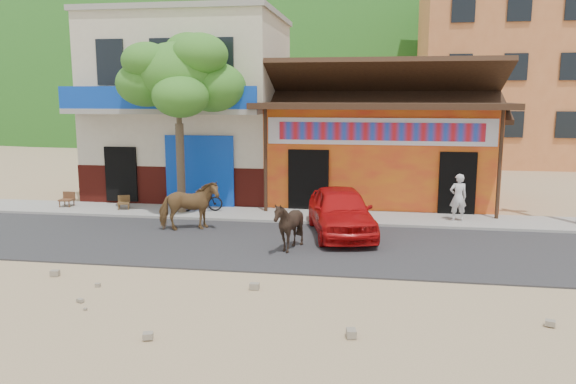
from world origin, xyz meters
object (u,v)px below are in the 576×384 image
Objects in this scene: cow_dark at (289,226)px; cafe_chair_right at (123,197)px; tree at (179,124)px; pedestrian at (458,197)px; cow_tan at (189,206)px; red_car at (341,211)px; cafe_chair_left at (66,193)px; scooter at (201,200)px.

cow_dark is 7.64m from cafe_chair_right.
tree is at bearing -163.85° from cow_dark.
tree is at bearing -8.49° from pedestrian.
pedestrian reaches higher than cow_tan.
cow_tan is 0.43× the size of red_car.
pedestrian is 11.27m from cafe_chair_right.
pedestrian is 1.58× the size of cafe_chair_left.
tree is at bearing 1.92° from cow_tan.
cafe_chair_right is (-3.17, 2.27, -0.23)m from cow_tan.
cow_tan is 3.90m from cafe_chair_right.
cow_dark reaches higher than cafe_chair_right.
scooter is at bearing -2.73° from cafe_chair_left.
scooter is at bearing -13.37° from cow_tan.
pedestrian is at bearing -2.77° from cafe_chair_left.
cow_dark is at bearing -53.03° from cafe_chair_right.
red_car is at bearing -127.78° from scooter.
pedestrian is at bearing -105.07° from scooter.
tree reaches higher than scooter.
cafe_chair_left is (-9.93, 2.21, -0.14)m from red_car.
pedestrian is at bearing -97.66° from cow_tan.
tree is 1.47× the size of red_car.
scooter is 1.00× the size of pedestrian.
cow_dark is at bearing 30.94° from pedestrian.
pedestrian is at bearing 16.78° from red_car.
cow_dark is at bearing -27.71° from cafe_chair_left.
red_car is (1.22, 1.98, 0.03)m from cow_dark.
cow_dark is (3.31, -1.78, -0.07)m from cow_tan.
cow_dark is 6.25m from pedestrian.
cafe_chair_right reaches higher than scooter.
cafe_chair_right is at bearing 77.24° from scooter.
scooter is 8.51m from pedestrian.
scooter is 1.73× the size of cafe_chair_right.
cafe_chair_right is (2.23, -0.14, -0.04)m from cafe_chair_left.
cow_tan is 2.02× the size of cafe_chair_right.
cafe_chair_right is (-7.70, 2.07, -0.18)m from red_car.
pedestrian is at bearing -21.19° from cafe_chair_right.
pedestrian reaches higher than cow_dark.
tree reaches higher than red_car.
cafe_chair_right is (-11.27, 0.04, -0.32)m from pedestrian.
scooter is at bearing -9.78° from pedestrian.
cow_dark is at bearing -134.54° from red_car.
cow_dark is 0.89× the size of scooter.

